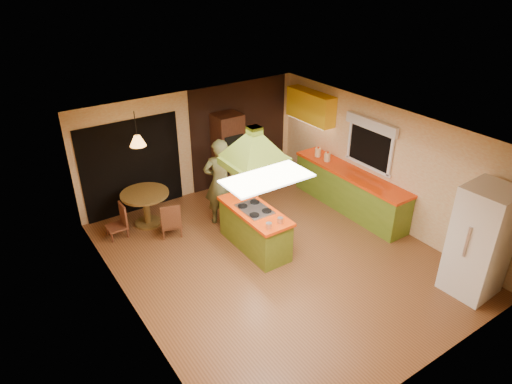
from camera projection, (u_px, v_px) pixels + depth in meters
ground at (276, 258)px, 8.69m from camera, size 6.50×6.50×0.00m
room_walls at (278, 200)px, 8.10m from camera, size 5.50×6.50×6.50m
ceiling_plane at (279, 134)px, 7.52m from camera, size 6.50×6.50×0.00m
brick_panel at (240, 133)px, 11.08m from camera, size 2.64×0.03×2.50m
nook_opening at (132, 167)px, 9.81m from camera, size 2.20×0.03×2.10m
right_counter at (349, 190)px, 10.13m from camera, size 0.62×3.05×0.92m
upper_cabinets at (311, 106)px, 10.66m from camera, size 0.34×1.40×0.70m
window_right at (371, 135)px, 9.49m from camera, size 0.12×1.35×1.06m
fluor_panel at (267, 178)px, 6.10m from camera, size 1.20×0.60×0.03m
kitchen_island at (255, 228)px, 8.81m from camera, size 0.68×1.69×0.87m
range_hood at (254, 140)px, 7.96m from camera, size 1.11×0.80×0.80m
man at (220, 182)px, 9.42m from camera, size 0.81×0.69×1.89m
refrigerator at (480, 241)px, 7.44m from camera, size 0.84×0.80×1.96m
wall_oven at (228, 153)px, 10.76m from camera, size 0.63×0.60×1.90m
dining_table at (146, 202)px, 9.52m from camera, size 1.00×1.00×0.75m
chair_left at (116, 222)px, 9.19m from camera, size 0.38×0.38×0.69m
chair_near at (170, 218)px, 9.24m from camera, size 0.52×0.52×0.76m
pendant_lamp at (138, 141)px, 8.88m from camera, size 0.37×0.37×0.21m
canister_large at (327, 157)px, 10.37m from camera, size 0.17×0.17×0.19m
canister_medium at (318, 152)px, 10.61m from camera, size 0.18×0.18×0.20m
canister_small at (326, 157)px, 10.41m from camera, size 0.14×0.14×0.15m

